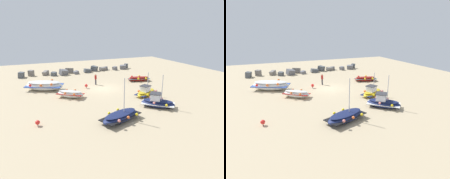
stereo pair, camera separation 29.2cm
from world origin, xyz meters
TOP-DOWN VIEW (x-y plane):
  - ground_plane at (0.00, 0.00)m, footprint 51.13×51.13m
  - fishing_boat_0 at (-7.58, 2.41)m, footprint 5.45×4.03m
  - fishing_boat_1 at (6.88, 1.72)m, footprint 3.78×2.36m
  - fishing_boat_2 at (3.10, -8.64)m, footprint 3.62×3.44m
  - fishing_boat_3 at (-1.95, -10.06)m, footprint 4.40×3.00m
  - fishing_boat_4 at (4.02, -4.94)m, footprint 3.67×2.71m
  - fishing_boat_5 at (-4.91, -1.95)m, footprint 3.50×3.12m
  - person_walking at (-0.26, 2.22)m, footprint 0.32×0.32m
  - breakwater_rocks at (-0.43, 11.49)m, footprint 21.56×2.77m
  - mooring_buoy_0 at (-9.00, -8.19)m, footprint 0.40×0.40m
  - mooring_buoy_1 at (-2.08, 1.03)m, footprint 0.43×0.43m

SIDE VIEW (x-z plane):
  - ground_plane at x=0.00m, z-range 0.00..0.00m
  - mooring_buoy_0 at x=-9.00m, z-range 0.07..0.60m
  - fishing_boat_1 at x=6.88m, z-range -0.02..0.78m
  - mooring_buoy_1 at x=-2.08m, z-range 0.09..0.72m
  - breakwater_rocks at x=-0.43m, z-range -0.25..1.10m
  - fishing_boat_3 at x=-1.95m, z-range -1.56..2.43m
  - fishing_boat_4 at x=4.02m, z-range -1.02..1.93m
  - fishing_boat_5 at x=-4.91m, z-range -0.01..0.96m
  - fishing_boat_2 at x=3.10m, z-range -1.27..2.35m
  - fishing_boat_0 at x=-7.58m, z-range -0.01..1.36m
  - person_walking at x=-0.26m, z-range 0.13..1.80m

